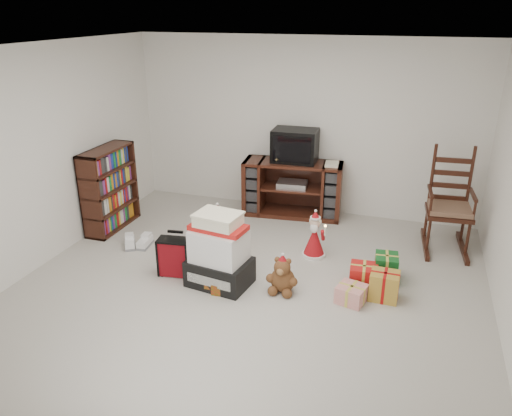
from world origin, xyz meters
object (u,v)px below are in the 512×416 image
at_px(gift_pile, 219,254).
at_px(santa_figurine, 314,239).
at_px(teddy_bear, 283,277).
at_px(sneaker_pair, 137,243).
at_px(crt_television, 295,145).
at_px(red_suitcase, 175,257).
at_px(rocking_chair, 448,213).
at_px(bookshelf, 110,190).
at_px(tv_stand, 292,188).
at_px(gift_cluster, 372,281).
at_px(mrs_claus_figurine, 218,232).

bearing_deg(gift_pile, santa_figurine, 57.23).
bearing_deg(santa_figurine, teddy_bear, -99.26).
distance_m(gift_pile, sneaker_pair, 1.48).
xyz_separation_m(sneaker_pair, crt_television, (1.61, 1.70, 0.98)).
relative_size(red_suitcase, teddy_bear, 1.31).
relative_size(rocking_chair, sneaker_pair, 3.33).
xyz_separation_m(bookshelf, teddy_bear, (2.68, -0.91, -0.37)).
bearing_deg(bookshelf, tv_stand, 28.42).
relative_size(rocking_chair, teddy_bear, 3.36).
xyz_separation_m(tv_stand, rocking_chair, (2.11, -0.42, 0.05)).
bearing_deg(crt_television, teddy_bear, -80.91).
distance_m(bookshelf, sneaker_pair, 0.92).
relative_size(rocking_chair, crt_television, 2.09).
bearing_deg(crt_television, tv_stand, -103.13).
bearing_deg(red_suitcase, teddy_bear, -6.58).
relative_size(gift_pile, gift_cluster, 0.97).
bearing_deg(bookshelf, crt_television, 29.20).
distance_m(rocking_chair, crt_television, 2.23).
distance_m(bookshelf, gift_cluster, 3.67).
relative_size(gift_pile, santa_figurine, 1.38).
height_order(rocking_chair, teddy_bear, rocking_chair).
height_order(tv_stand, teddy_bear, tv_stand).
height_order(red_suitcase, mrs_claus_figurine, mrs_claus_figurine).
relative_size(red_suitcase, mrs_claus_figurine, 0.86).
bearing_deg(gift_cluster, teddy_bear, -162.86).
xyz_separation_m(bookshelf, gift_cluster, (3.60, -0.62, -0.41)).
height_order(tv_stand, crt_television, crt_television).
height_order(teddy_bear, crt_television, crt_television).
xyz_separation_m(gift_pile, teddy_bear, (0.70, 0.06, -0.19)).
distance_m(rocking_chair, mrs_claus_figurine, 2.89).
height_order(santa_figurine, mrs_claus_figurine, mrs_claus_figurine).
xyz_separation_m(red_suitcase, gift_cluster, (2.17, 0.32, -0.10)).
bearing_deg(mrs_claus_figurine, gift_cluster, -12.97).
bearing_deg(crt_television, mrs_claus_figurine, -115.14).
height_order(tv_stand, mrs_claus_figurine, tv_stand).
height_order(red_suitcase, gift_cluster, red_suitcase).
relative_size(tv_stand, sneaker_pair, 3.60).
bearing_deg(gift_cluster, tv_stand, 126.38).
distance_m(red_suitcase, mrs_claus_figurine, 0.80).
height_order(rocking_chair, gift_pile, rocking_chair).
distance_m(santa_figurine, mrs_claus_figurine, 1.20).
bearing_deg(crt_television, red_suitcase, -112.77).
relative_size(red_suitcase, sneaker_pair, 1.29).
bearing_deg(bookshelf, rocking_chair, 10.35).
bearing_deg(tv_stand, sneaker_pair, -140.02).
relative_size(bookshelf, sneaker_pair, 2.80).
relative_size(teddy_bear, santa_figurine, 0.66).
bearing_deg(mrs_claus_figurine, crt_television, 67.03).
relative_size(gift_cluster, crt_television, 1.32).
xyz_separation_m(tv_stand, santa_figurine, (0.59, -1.21, -0.17)).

